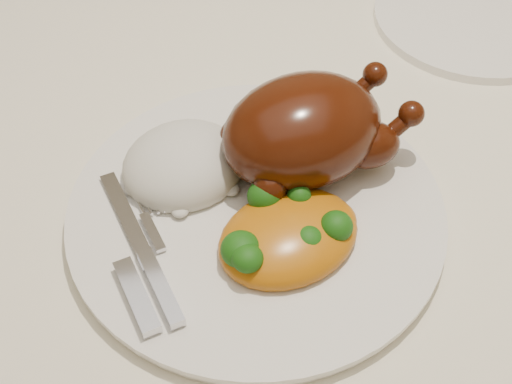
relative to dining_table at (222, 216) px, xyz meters
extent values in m
cube|color=brown|center=(0.00, 0.00, 0.07)|extent=(1.60, 0.90, 0.04)
cube|color=#EDE7CC|center=(0.00, 0.00, 0.10)|extent=(1.72, 1.02, 0.01)
cylinder|color=white|center=(0.02, -0.09, 0.11)|extent=(0.34, 0.34, 0.01)
cylinder|color=white|center=(0.31, 0.13, 0.11)|extent=(0.24, 0.24, 0.01)
ellipsoid|color=#401506|center=(0.06, -0.05, 0.16)|extent=(0.16, 0.13, 0.09)
ellipsoid|color=#401506|center=(0.05, -0.06, 0.18)|extent=(0.08, 0.06, 0.04)
ellipsoid|color=#401506|center=(0.12, -0.07, 0.15)|extent=(0.05, 0.04, 0.04)
sphere|color=#401506|center=(0.15, -0.06, 0.17)|extent=(0.02, 0.02, 0.02)
ellipsoid|color=#401506|center=(0.10, -0.01, 0.15)|extent=(0.05, 0.04, 0.04)
sphere|color=#401506|center=(0.14, -0.01, 0.17)|extent=(0.02, 0.02, 0.02)
sphere|color=#401506|center=(0.03, -0.10, 0.14)|extent=(0.03, 0.03, 0.03)
sphere|color=#401506|center=(0.01, -0.03, 0.14)|extent=(0.03, 0.03, 0.03)
ellipsoid|color=silver|center=(-0.04, -0.04, 0.13)|extent=(0.13, 0.12, 0.06)
ellipsoid|color=#CF6C0D|center=(0.03, -0.13, 0.12)|extent=(0.14, 0.12, 0.04)
ellipsoid|color=#CF6C0D|center=(0.06, -0.12, 0.12)|extent=(0.05, 0.05, 0.03)
ellipsoid|color=#133E0A|center=(0.07, -0.14, 0.14)|extent=(0.03, 0.03, 0.02)
ellipsoid|color=#133E0A|center=(0.05, -0.11, 0.14)|extent=(0.02, 0.02, 0.02)
ellipsoid|color=#133E0A|center=(0.00, -0.16, 0.14)|extent=(0.02, 0.02, 0.02)
ellipsoid|color=#133E0A|center=(0.02, -0.10, 0.14)|extent=(0.03, 0.03, 0.03)
ellipsoid|color=#133E0A|center=(0.06, -0.14, 0.13)|extent=(0.03, 0.03, 0.02)
ellipsoid|color=#133E0A|center=(-0.01, -0.15, 0.13)|extent=(0.03, 0.03, 0.03)
ellipsoid|color=#133E0A|center=(0.05, -0.15, 0.13)|extent=(0.03, 0.03, 0.02)
cube|color=silver|center=(-0.09, -0.09, 0.12)|extent=(0.04, 0.11, 0.00)
cube|color=silver|center=(-0.09, -0.16, 0.12)|extent=(0.03, 0.07, 0.01)
cube|color=silver|center=(-0.07, -0.16, 0.12)|extent=(0.03, 0.07, 0.01)
cube|color=silver|center=(-0.07, -0.09, 0.12)|extent=(0.03, 0.08, 0.00)
camera|label=1|loc=(-0.06, -0.46, 0.56)|focal=50.00mm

